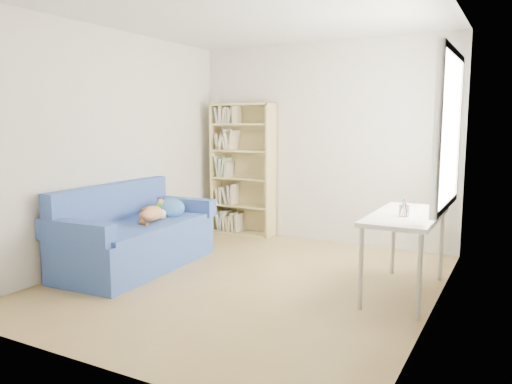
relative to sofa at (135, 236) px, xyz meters
The scene contains 6 objects.
ground 1.39m from the sofa, ahead, with size 4.00×4.00×0.00m, color olive.
room_shell 1.94m from the sofa, ahead, with size 3.54×4.04×2.62m.
sofa is the anchor object (origin of this frame).
bookshelf 2.05m from the sofa, 83.44° to the left, with size 0.92×0.28×1.83m.
desk 2.85m from the sofa, 10.19° to the left, with size 0.58×1.26×0.75m.
pen_cup 2.85m from the sofa, ahead, with size 0.09×0.09×0.17m.
Camera 1 is at (2.36, -4.19, 1.57)m, focal length 35.00 mm.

